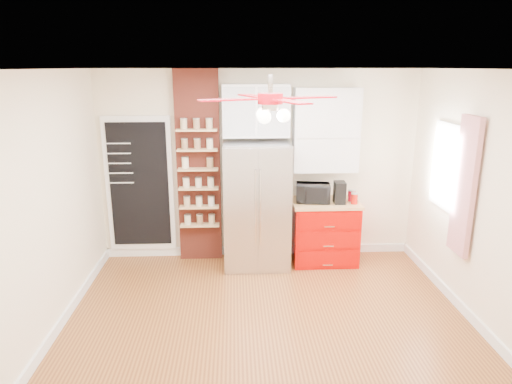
{
  "coord_description": "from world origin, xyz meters",
  "views": [
    {
      "loc": [
        -0.35,
        -4.38,
        2.72
      ],
      "look_at": [
        -0.09,
        0.9,
        1.27
      ],
      "focal_mm": 32.0,
      "sensor_mm": 36.0,
      "label": 1
    }
  ],
  "objects_px": {
    "red_cabinet": "(324,231)",
    "toaster_oven": "(313,193)",
    "ceiling_fan": "(270,99)",
    "pantry_jar_oats": "(185,163)",
    "coffee_maker": "(340,192)",
    "canister_left": "(354,199)",
    "fridge": "(257,205)"
  },
  "relations": [
    {
      "from": "red_cabinet",
      "to": "toaster_oven",
      "type": "distance_m",
      "value": 0.6
    },
    {
      "from": "ceiling_fan",
      "to": "pantry_jar_oats",
      "type": "bearing_deg",
      "value": 119.52
    },
    {
      "from": "ceiling_fan",
      "to": "toaster_oven",
      "type": "distance_m",
      "value": 2.3
    },
    {
      "from": "coffee_maker",
      "to": "pantry_jar_oats",
      "type": "xyz_separation_m",
      "value": [
        -2.11,
        0.21,
        0.39
      ]
    },
    {
      "from": "canister_left",
      "to": "pantry_jar_oats",
      "type": "relative_size",
      "value": 0.97
    },
    {
      "from": "fridge",
      "to": "coffee_maker",
      "type": "xyz_separation_m",
      "value": [
        1.14,
        -0.04,
        0.18
      ]
    },
    {
      "from": "fridge",
      "to": "red_cabinet",
      "type": "xyz_separation_m",
      "value": [
        0.97,
        0.05,
        -0.42
      ]
    },
    {
      "from": "pantry_jar_oats",
      "to": "canister_left",
      "type": "bearing_deg",
      "value": -6.36
    },
    {
      "from": "pantry_jar_oats",
      "to": "ceiling_fan",
      "type": "bearing_deg",
      "value": -60.48
    },
    {
      "from": "fridge",
      "to": "ceiling_fan",
      "type": "relative_size",
      "value": 1.25
    },
    {
      "from": "toaster_oven",
      "to": "pantry_jar_oats",
      "type": "height_order",
      "value": "pantry_jar_oats"
    },
    {
      "from": "coffee_maker",
      "to": "pantry_jar_oats",
      "type": "relative_size",
      "value": 2.1
    },
    {
      "from": "toaster_oven",
      "to": "canister_left",
      "type": "distance_m",
      "value": 0.57
    },
    {
      "from": "fridge",
      "to": "pantry_jar_oats",
      "type": "xyz_separation_m",
      "value": [
        -0.97,
        0.18,
        0.57
      ]
    },
    {
      "from": "canister_left",
      "to": "toaster_oven",
      "type": "bearing_deg",
      "value": 167.41
    },
    {
      "from": "red_cabinet",
      "to": "coffee_maker",
      "type": "height_order",
      "value": "coffee_maker"
    },
    {
      "from": "toaster_oven",
      "to": "pantry_jar_oats",
      "type": "xyz_separation_m",
      "value": [
        -1.76,
        0.13,
        0.42
      ]
    },
    {
      "from": "ceiling_fan",
      "to": "toaster_oven",
      "type": "relative_size",
      "value": 3.03
    },
    {
      "from": "fridge",
      "to": "toaster_oven",
      "type": "xyz_separation_m",
      "value": [
        0.79,
        0.04,
        0.15
      ]
    },
    {
      "from": "fridge",
      "to": "toaster_oven",
      "type": "relative_size",
      "value": 3.79
    },
    {
      "from": "fridge",
      "to": "pantry_jar_oats",
      "type": "distance_m",
      "value": 1.14
    },
    {
      "from": "coffee_maker",
      "to": "pantry_jar_oats",
      "type": "distance_m",
      "value": 2.16
    },
    {
      "from": "fridge",
      "to": "pantry_jar_oats",
      "type": "bearing_deg",
      "value": 169.66
    },
    {
      "from": "toaster_oven",
      "to": "coffee_maker",
      "type": "xyz_separation_m",
      "value": [
        0.36,
        -0.08,
        0.02
      ]
    },
    {
      "from": "red_cabinet",
      "to": "ceiling_fan",
      "type": "bearing_deg",
      "value": -118.71
    },
    {
      "from": "fridge",
      "to": "toaster_oven",
      "type": "bearing_deg",
      "value": 3.19
    },
    {
      "from": "coffee_maker",
      "to": "pantry_jar_oats",
      "type": "bearing_deg",
      "value": 176.52
    },
    {
      "from": "red_cabinet",
      "to": "coffee_maker",
      "type": "bearing_deg",
      "value": -26.93
    },
    {
      "from": "fridge",
      "to": "toaster_oven",
      "type": "distance_m",
      "value": 0.8
    },
    {
      "from": "canister_left",
      "to": "ceiling_fan",
      "type": "bearing_deg",
      "value": -129.77
    },
    {
      "from": "ceiling_fan",
      "to": "pantry_jar_oats",
      "type": "relative_size",
      "value": 9.72
    },
    {
      "from": "ceiling_fan",
      "to": "coffee_maker",
      "type": "relative_size",
      "value": 4.62
    }
  ]
}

